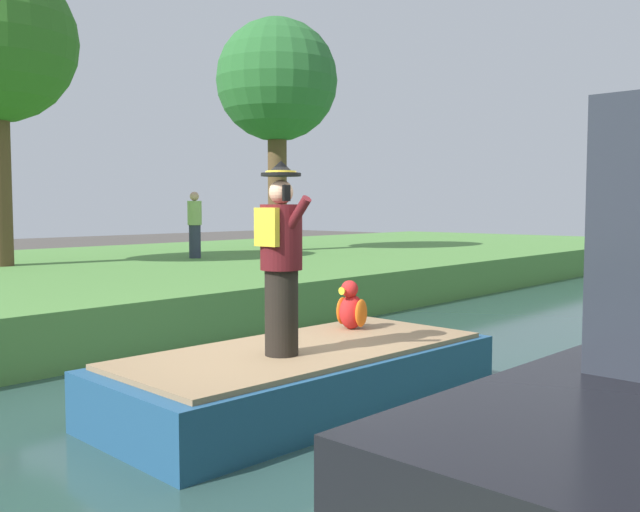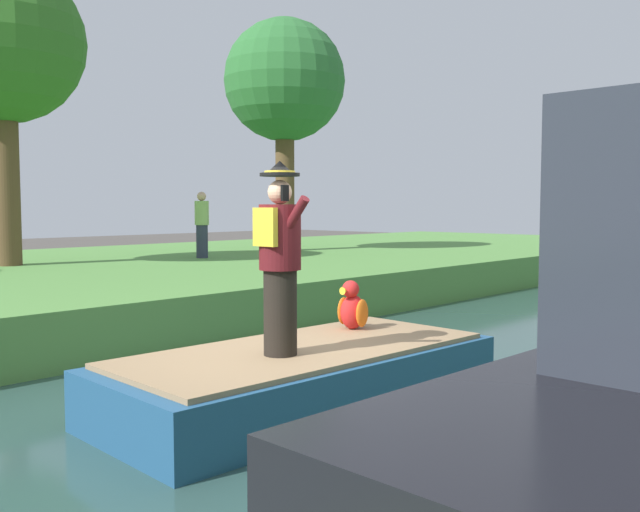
{
  "view_description": "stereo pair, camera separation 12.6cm",
  "coord_description": "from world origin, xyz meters",
  "px_view_note": "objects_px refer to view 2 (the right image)",
  "views": [
    {
      "loc": [
        4.82,
        -4.77,
        2.14
      ],
      "look_at": [
        -0.1,
        0.7,
        1.61
      ],
      "focal_mm": 39.48,
      "sensor_mm": 36.0,
      "label": 1
    },
    {
      "loc": [
        4.92,
        -4.69,
        2.14
      ],
      "look_at": [
        -0.1,
        0.7,
        1.61
      ],
      "focal_mm": 39.48,
      "sensor_mm": 36.0,
      "label": 2
    }
  ],
  "objects_px": {
    "person_pirate": "(280,259)",
    "parrot_plush": "(352,308)",
    "tree_tall": "(2,45)",
    "person_bystander": "(202,224)",
    "tree_slender": "(285,83)",
    "boat": "(303,377)"
  },
  "relations": [
    {
      "from": "person_pirate",
      "to": "parrot_plush",
      "type": "xyz_separation_m",
      "value": [
        -0.41,
        1.55,
        -0.68
      ]
    },
    {
      "from": "tree_tall",
      "to": "person_bystander",
      "type": "distance_m",
      "value": 5.74
    },
    {
      "from": "person_pirate",
      "to": "person_bystander",
      "type": "bearing_deg",
      "value": 149.59
    },
    {
      "from": "parrot_plush",
      "to": "tree_slender",
      "type": "distance_m",
      "value": 12.63
    },
    {
      "from": "tree_tall",
      "to": "tree_slender",
      "type": "relative_size",
      "value": 0.99
    },
    {
      "from": "parrot_plush",
      "to": "tree_slender",
      "type": "height_order",
      "value": "tree_slender"
    },
    {
      "from": "tree_slender",
      "to": "person_bystander",
      "type": "xyz_separation_m",
      "value": [
        0.5,
        -3.29,
        -3.85
      ]
    },
    {
      "from": "person_pirate",
      "to": "parrot_plush",
      "type": "height_order",
      "value": "person_pirate"
    },
    {
      "from": "person_pirate",
      "to": "tree_slender",
      "type": "height_order",
      "value": "tree_slender"
    },
    {
      "from": "boat",
      "to": "person_pirate",
      "type": "bearing_deg",
      "value": -76.03
    },
    {
      "from": "tree_tall",
      "to": "person_pirate",
      "type": "bearing_deg",
      "value": -9.88
    },
    {
      "from": "tree_tall",
      "to": "boat",
      "type": "bearing_deg",
      "value": -7.61
    },
    {
      "from": "parrot_plush",
      "to": "tree_slender",
      "type": "xyz_separation_m",
      "value": [
        -8.96,
        7.63,
        4.58
      ]
    },
    {
      "from": "person_pirate",
      "to": "person_bystander",
      "type": "height_order",
      "value": "person_pirate"
    },
    {
      "from": "person_pirate",
      "to": "tree_tall",
      "type": "xyz_separation_m",
      "value": [
        -10.14,
        1.77,
        3.84
      ]
    },
    {
      "from": "boat",
      "to": "parrot_plush",
      "type": "relative_size",
      "value": 7.52
    },
    {
      "from": "boat",
      "to": "parrot_plush",
      "type": "bearing_deg",
      "value": 105.11
    },
    {
      "from": "person_bystander",
      "to": "tree_slender",
      "type": "bearing_deg",
      "value": 98.63
    },
    {
      "from": "person_pirate",
      "to": "tree_tall",
      "type": "distance_m",
      "value": 10.98
    },
    {
      "from": "boat",
      "to": "person_pirate",
      "type": "distance_m",
      "value": 1.31
    },
    {
      "from": "tree_tall",
      "to": "person_bystander",
      "type": "height_order",
      "value": "tree_tall"
    },
    {
      "from": "boat",
      "to": "person_bystander",
      "type": "bearing_deg",
      "value": 148.07
    }
  ]
}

